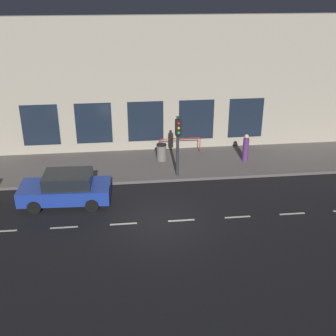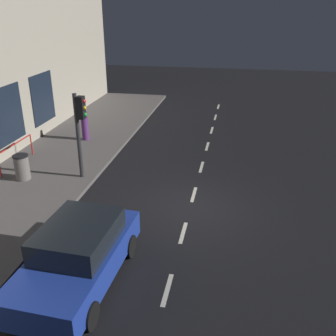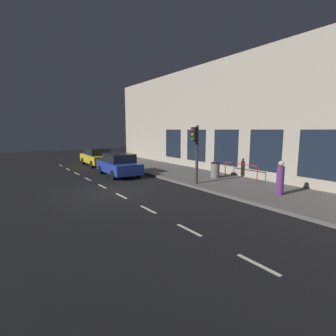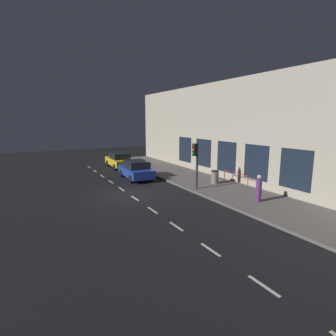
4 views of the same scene
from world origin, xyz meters
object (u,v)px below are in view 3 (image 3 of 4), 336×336
at_px(parked_car_0, 97,157).
at_px(pedestrian_0, 280,179).
at_px(parked_car_1, 119,165).
at_px(trash_bin, 215,170).
at_px(traffic_light, 196,145).

height_order(parked_car_0, pedestrian_0, pedestrian_0).
relative_size(parked_car_0, parked_car_1, 1.06).
bearing_deg(pedestrian_0, parked_car_0, 19.14).
distance_m(parked_car_0, trash_bin, 11.68).
relative_size(traffic_light, parked_car_0, 0.72).
relative_size(traffic_light, trash_bin, 3.33).
distance_m(traffic_light, parked_car_0, 11.86).
xyz_separation_m(traffic_light, trash_bin, (2.28, 0.64, -1.72)).
distance_m(parked_car_0, parked_car_1, 5.97).
relative_size(pedestrian_0, trash_bin, 1.63).
bearing_deg(traffic_light, parked_car_0, 98.05).
xyz_separation_m(parked_car_0, parked_car_1, (-0.53, -5.95, -0.00)).
xyz_separation_m(traffic_light, parked_car_0, (-1.65, 11.64, -1.58)).
height_order(traffic_light, parked_car_1, traffic_light).
xyz_separation_m(parked_car_1, pedestrian_0, (3.81, -9.91, 0.12)).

